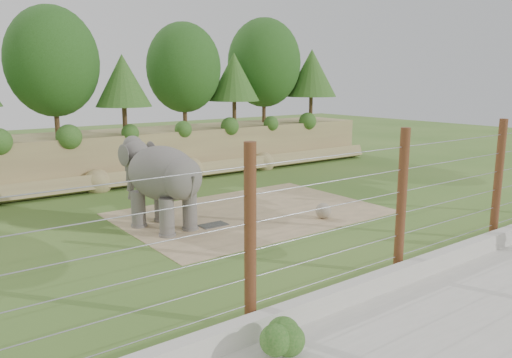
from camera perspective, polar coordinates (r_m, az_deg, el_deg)
ground at (r=17.37m, az=3.97°, el=-6.22°), size 90.00×90.00×0.00m
back_embankment at (r=27.71m, az=-12.46°, el=8.43°), size 30.00×5.52×8.77m
dirt_patch at (r=19.93m, az=-0.57°, el=-3.87°), size 10.00×7.00×0.02m
drain_grate at (r=18.26m, az=-4.90°, el=-5.25°), size 1.00×0.60×0.03m
elephant at (r=17.81m, az=-10.59°, el=-0.79°), size 2.33×4.08×3.11m
stone_ball at (r=19.19m, az=7.71°, el=-3.61°), size 0.60×0.60×0.60m
retaining_wall at (r=14.11m, az=17.53°, el=-9.88°), size 26.00×0.35×0.50m
walkway at (r=13.24m, az=24.65°, el=-12.98°), size 26.00×4.00×0.01m
barrier_fence at (r=13.87m, az=16.29°, el=-2.59°), size 20.26×0.26×4.00m
walkway_shrub at (r=9.99m, az=2.70°, el=-17.63°), size 0.76×0.76×0.76m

